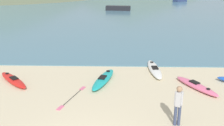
# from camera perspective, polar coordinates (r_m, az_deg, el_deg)

# --- Properties ---
(bay_water) EXTENTS (160.00, 70.00, 0.06)m
(bay_water) POSITION_cam_1_polar(r_m,az_deg,el_deg) (51.76, 0.39, 11.85)
(bay_water) COLOR teal
(bay_water) RESTS_ON ground_plane
(kayak_on_sand_0) EXTENTS (1.46, 3.39, 0.38)m
(kayak_on_sand_0) POSITION_cam_1_polar(r_m,az_deg,el_deg) (14.79, -1.88, -3.54)
(kayak_on_sand_0) COLOR teal
(kayak_on_sand_0) RESTS_ON ground_plane
(kayak_on_sand_2) EXTENTS (0.84, 3.56, 0.32)m
(kayak_on_sand_2) POSITION_cam_1_polar(r_m,az_deg,el_deg) (16.70, 9.20, -1.30)
(kayak_on_sand_2) COLOR white
(kayak_on_sand_2) RESTS_ON ground_plane
(kayak_on_sand_3) EXTENTS (1.93, 2.90, 0.33)m
(kayak_on_sand_3) POSITION_cam_1_polar(r_m,az_deg,el_deg) (14.65, 17.87, -4.75)
(kayak_on_sand_3) COLOR #E5668C
(kayak_on_sand_3) RESTS_ON ground_plane
(kayak_on_sand_4) EXTENTS (2.57, 2.69, 0.33)m
(kayak_on_sand_4) POSITION_cam_1_polar(r_m,az_deg,el_deg) (15.76, -20.71, -3.45)
(kayak_on_sand_4) COLOR red
(kayak_on_sand_4) RESTS_ON ground_plane
(person_near_foreground) EXTENTS (0.34, 0.29, 1.68)m
(person_near_foreground) POSITION_cam_1_polar(r_m,az_deg,el_deg) (10.61, 14.23, -8.48)
(person_near_foreground) COLOR #384260
(person_near_foreground) RESTS_ON ground_plane
(moored_boat_2) EXTENTS (4.49, 1.79, 0.80)m
(moored_boat_2) POSITION_cam_1_polar(r_m,az_deg,el_deg) (47.89, 1.34, 11.86)
(moored_boat_2) COLOR black
(moored_boat_2) RESTS_ON bay_water
(loose_paddle) EXTENTS (1.01, 2.71, 0.03)m
(loose_paddle) POSITION_cam_1_polar(r_m,az_deg,el_deg) (13.12, -8.63, -7.38)
(loose_paddle) COLOR black
(loose_paddle) RESTS_ON ground_plane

